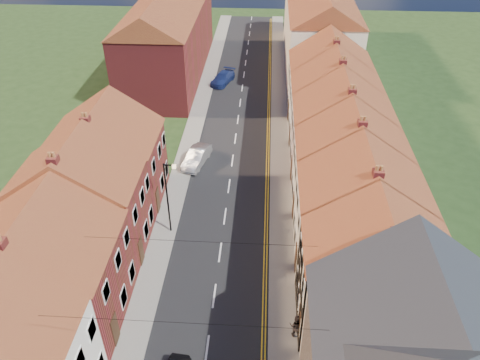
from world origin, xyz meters
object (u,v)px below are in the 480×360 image
at_px(pedestrian_right, 296,326).
at_px(car_far, 223,78).
at_px(lamppost, 168,194).
at_px(car_mid, 197,157).

bearing_deg(pedestrian_right, car_far, -63.71).
distance_m(lamppost, pedestrian_right, 12.74).
bearing_deg(car_far, pedestrian_right, -59.19).
relative_size(car_mid, pedestrian_right, 2.55).
relative_size(lamppost, car_far, 1.36).
xyz_separation_m(lamppost, car_mid, (0.61, 9.32, -2.84)).
xyz_separation_m(car_mid, car_far, (0.75, 17.97, -0.06)).
distance_m(lamppost, car_far, 27.47).
xyz_separation_m(lamppost, car_far, (1.36, 27.29, -2.90)).
xyz_separation_m(car_mid, pedestrian_right, (8.30, -18.05, 0.25)).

